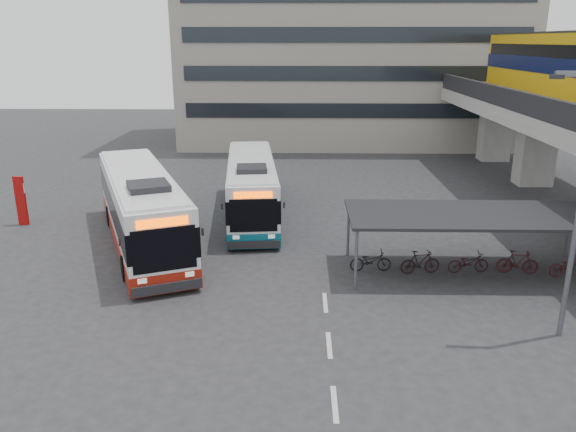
{
  "coord_description": "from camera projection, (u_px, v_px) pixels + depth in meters",
  "views": [
    {
      "loc": [
        1.54,
        -18.66,
        9.18
      ],
      "look_at": [
        1.05,
        4.22,
        2.0
      ],
      "focal_mm": 35.0,
      "sensor_mm": 36.0,
      "label": 1
    }
  ],
  "objects": [
    {
      "name": "bus_main",
      "position": [
        142.0,
        209.0,
        25.93
      ],
      "size": [
        7.3,
        12.54,
        3.69
      ],
      "rotation": [
        0.0,
        0.0,
        0.4
      ],
      "color": "white",
      "rests_on": "ground"
    },
    {
      "name": "road_markings",
      "position": [
        329.0,
        345.0,
        17.67
      ],
      "size": [
        0.15,
        7.6,
        0.01
      ],
      "color": "beige",
      "rests_on": "ground"
    },
    {
      "name": "pedestrian",
      "position": [
        230.0,
        233.0,
        25.56
      ],
      "size": [
        0.5,
        0.65,
        1.6
      ],
      "primitive_type": "imported",
      "rotation": [
        0.0,
        0.0,
        1.35
      ],
      "color": "black",
      "rests_on": "ground"
    },
    {
      "name": "bike_shelter",
      "position": [
        470.0,
        237.0,
        22.82
      ],
      "size": [
        10.0,
        4.0,
        2.54
      ],
      "color": "#595B60",
      "rests_on": "ground"
    },
    {
      "name": "sign_totem_north",
      "position": [
        21.0,
        200.0,
        28.85
      ],
      "size": [
        0.56,
        0.24,
        2.58
      ],
      "rotation": [
        0.0,
        0.0,
        -0.14
      ],
      "color": "#960B09",
      "rests_on": "ground"
    },
    {
      "name": "ground",
      "position": [
        257.0,
        302.0,
        20.59
      ],
      "size": [
        120.0,
        120.0,
        0.0
      ],
      "primitive_type": "plane",
      "color": "#28282B",
      "rests_on": "ground"
    },
    {
      "name": "office_block",
      "position": [
        350.0,
        2.0,
        51.06
      ],
      "size": [
        30.0,
        15.0,
        25.0
      ],
      "primitive_type": "cube",
      "color": "gray",
      "rests_on": "ground"
    },
    {
      "name": "bus_teal",
      "position": [
        251.0,
        188.0,
        30.33
      ],
      "size": [
        3.59,
        11.58,
        3.37
      ],
      "rotation": [
        0.0,
        0.0,
        0.1
      ],
      "color": "white",
      "rests_on": "ground"
    }
  ]
}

